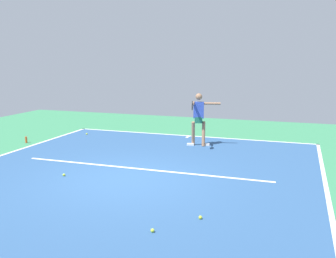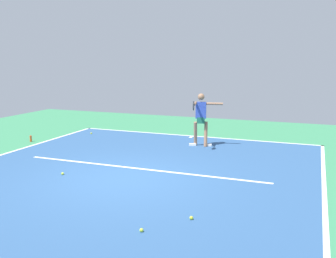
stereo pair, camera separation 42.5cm
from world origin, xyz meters
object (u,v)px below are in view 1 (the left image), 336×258
tennis_ball_near_player (153,230)px  tennis_ball_by_sideline (64,175)px  tennis_ball_far_corner (87,134)px  tennis_player (199,116)px  tennis_ball_near_service_line (200,217)px  water_bottle (26,140)px

tennis_ball_near_player → tennis_ball_by_sideline: 3.91m
tennis_ball_by_sideline → tennis_ball_far_corner: size_ratio=1.00×
tennis_player → tennis_ball_near_player: bearing=85.3°
tennis_ball_by_sideline → tennis_ball_near_service_line: (-3.85, 1.44, 0.00)m
tennis_player → tennis_ball_by_sideline: (2.32, 4.36, -0.98)m
tennis_ball_by_sideline → water_bottle: (3.44, -2.87, 0.08)m
tennis_ball_near_service_line → tennis_ball_by_sideline: bearing=-20.5°
tennis_ball_by_sideline → water_bottle: 4.48m
tennis_ball_near_player → tennis_ball_far_corner: size_ratio=1.00×
tennis_player → water_bottle: bearing=2.0°
tennis_ball_far_corner → water_bottle: 2.31m
tennis_ball_near_service_line → water_bottle: 8.47m
tennis_player → tennis_ball_far_corner: 4.65m
tennis_ball_near_player → tennis_ball_far_corner: same height
tennis_player → tennis_ball_near_player: size_ratio=26.73×
tennis_ball_far_corner → water_bottle: (1.23, 1.95, 0.08)m
tennis_ball_by_sideline → water_bottle: bearing=-39.9°
tennis_ball_near_player → tennis_ball_near_service_line: 1.01m
tennis_ball_near_player → tennis_ball_near_service_line: same height
tennis_ball_near_service_line → tennis_player: bearing=-75.2°
water_bottle → tennis_ball_far_corner: bearing=-122.2°
tennis_player → tennis_ball_far_corner: (4.52, -0.46, -0.98)m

